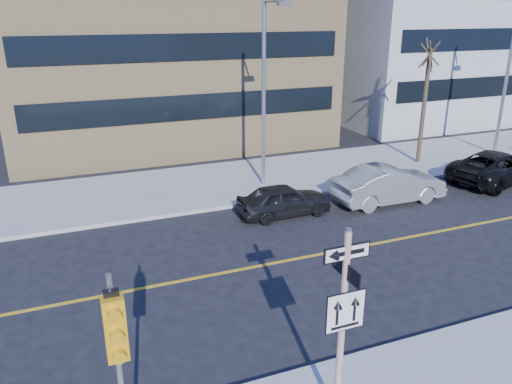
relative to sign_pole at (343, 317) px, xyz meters
name	(u,v)px	position (x,y,z in m)	size (l,w,h in m)	color
ground	(283,347)	(0.00, 2.51, -2.44)	(120.00, 120.00, 0.00)	black
far_sidewalk	(480,151)	(18.00, 14.51, -2.36)	(66.00, 6.00, 0.15)	#9A9990
sign_pole	(343,317)	(0.00, 0.00, 0.00)	(0.92, 0.92, 4.06)	white
traffic_signal	(117,346)	(-4.00, -0.15, 0.59)	(0.32, 0.45, 4.00)	gray
parked_car_a	(284,200)	(3.47, 10.08, -1.79)	(3.78, 1.52, 1.29)	black
parked_car_b	(389,184)	(8.21, 9.75, -1.64)	(4.81, 1.68, 1.59)	gray
parked_car_c	(497,167)	(14.63, 10.15, -1.69)	(5.35, 2.47, 1.49)	black
streetlight_a	(266,84)	(4.00, 13.27, 2.32)	(0.55, 2.25, 8.00)	gray
streetlight_b	(512,70)	(18.00, 13.27, 2.32)	(0.55, 2.25, 8.00)	gray
street_tree_west	(430,57)	(13.00, 13.81, 3.09)	(1.80, 1.80, 6.35)	#382E21
building_grey_mid	(437,13)	(24.00, 26.51, 5.06)	(20.00, 16.00, 15.00)	#9FA2A4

